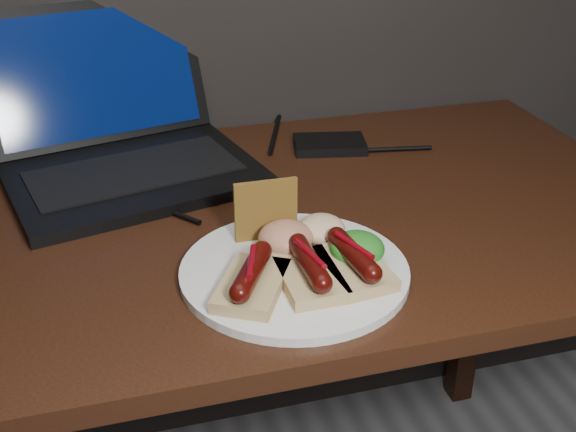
{
  "coord_description": "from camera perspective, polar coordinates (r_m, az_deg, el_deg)",
  "views": [
    {
      "loc": [
        -0.13,
        0.46,
        1.25
      ],
      "look_at": [
        0.08,
        1.23,
        0.82
      ],
      "focal_mm": 45.0,
      "sensor_mm": 36.0,
      "label": 1
    }
  ],
  "objects": [
    {
      "name": "bread_sausage_right",
      "position": [
        0.89,
        5.17,
        -3.65
      ],
      "size": [
        0.08,
        0.12,
        0.04
      ],
      "color": "#E2C185",
      "rests_on": "plate"
    },
    {
      "name": "plate",
      "position": [
        0.91,
        0.51,
        -4.4
      ],
      "size": [
        0.29,
        0.29,
        0.01
      ],
      "primitive_type": "cylinder",
      "rotation": [
        0.0,
        0.0,
        0.01
      ],
      "color": "silver",
      "rests_on": "desk"
    },
    {
      "name": "desk_cables",
      "position": [
        1.19,
        -9.08,
        3.25
      ],
      "size": [
        0.95,
        0.42,
        0.01
      ],
      "color": "black",
      "rests_on": "desk"
    },
    {
      "name": "salsa_mound",
      "position": [
        0.93,
        -0.18,
        -1.71
      ],
      "size": [
        0.07,
        0.07,
        0.04
      ],
      "primitive_type": "ellipsoid",
      "color": "#A41710",
      "rests_on": "plate"
    },
    {
      "name": "bread_sausage_left",
      "position": [
        0.86,
        -2.89,
        -5.0
      ],
      "size": [
        0.12,
        0.13,
        0.04
      ],
      "color": "#E2C185",
      "rests_on": "plate"
    },
    {
      "name": "coleslaw_mound",
      "position": [
        0.96,
        2.66,
        -1.02
      ],
      "size": [
        0.06,
        0.06,
        0.04
      ],
      "primitive_type": "ellipsoid",
      "color": "beige",
      "rests_on": "plate"
    },
    {
      "name": "crispbread",
      "position": [
        0.95,
        -1.76,
        0.49
      ],
      "size": [
        0.09,
        0.01,
        0.08
      ],
      "primitive_type": "cube",
      "color": "olive",
      "rests_on": "plate"
    },
    {
      "name": "hard_drive",
      "position": [
        1.28,
        3.31,
        5.67
      ],
      "size": [
        0.14,
        0.1,
        0.02
      ],
      "primitive_type": "cube",
      "rotation": [
        0.0,
        0.0,
        -0.2
      ],
      "color": "black",
      "rests_on": "desk"
    },
    {
      "name": "salad_greens",
      "position": [
        0.92,
        5.49,
        -2.57
      ],
      "size": [
        0.07,
        0.07,
        0.04
      ],
      "primitive_type": "ellipsoid",
      "color": "#115516",
      "rests_on": "plate"
    },
    {
      "name": "laptop",
      "position": [
        1.22,
        -13.13,
        5.91
      ],
      "size": [
        0.46,
        0.44,
        0.25
      ],
      "color": "black",
      "rests_on": "desk"
    },
    {
      "name": "bread_sausage_center",
      "position": [
        0.87,
        1.71,
        -4.32
      ],
      "size": [
        0.07,
        0.12,
        0.04
      ],
      "color": "#E2C185",
      "rests_on": "plate"
    },
    {
      "name": "desk",
      "position": [
        1.1,
        -6.35,
        -4.31
      ],
      "size": [
        1.4,
        0.7,
        0.75
      ],
      "color": "#371C0D",
      "rests_on": "ground"
    }
  ]
}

